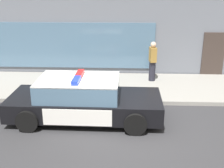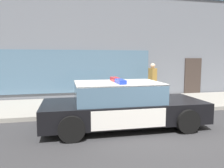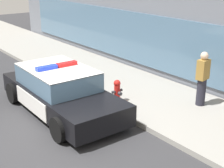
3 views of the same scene
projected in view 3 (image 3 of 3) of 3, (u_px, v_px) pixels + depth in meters
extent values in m
plane|color=#303033|center=(65.00, 134.00, 8.92)|extent=(48.00, 48.00, 0.00)
cube|color=gray|center=(159.00, 101.00, 10.92)|extent=(48.00, 3.38, 0.15)
cube|color=slate|center=(104.00, 30.00, 15.47)|extent=(13.41, 0.08, 2.10)
cube|color=black|center=(62.00, 97.00, 10.11)|extent=(4.87, 1.96, 0.60)
cube|color=silver|center=(89.00, 108.00, 8.88)|extent=(1.67, 1.88, 0.05)
cube|color=silver|center=(38.00, 77.00, 11.33)|extent=(1.38, 1.87, 0.05)
cube|color=silver|center=(86.00, 89.00, 10.72)|extent=(2.04, 0.06, 0.51)
cube|color=silver|center=(31.00, 103.00, 9.64)|extent=(2.04, 0.06, 0.51)
cube|color=yellow|center=(87.00, 89.00, 10.72)|extent=(0.22, 0.02, 0.26)
cube|color=slate|center=(58.00, 77.00, 10.06)|extent=(2.54, 1.74, 0.60)
cube|color=silver|center=(57.00, 68.00, 9.96)|extent=(2.54, 1.74, 0.04)
cube|color=red|center=(67.00, 64.00, 10.13)|extent=(0.21, 0.65, 0.11)
cube|color=blue|center=(46.00, 68.00, 9.75)|extent=(0.21, 0.65, 0.11)
cylinder|color=black|center=(118.00, 111.00, 9.48)|extent=(0.68, 0.23, 0.68)
cylinder|color=black|center=(59.00, 129.00, 8.42)|extent=(0.68, 0.23, 0.68)
cylinder|color=black|center=(64.00, 82.00, 11.90)|extent=(0.68, 0.23, 0.68)
cylinder|color=black|center=(13.00, 93.00, 10.84)|extent=(0.68, 0.23, 0.68)
cylinder|color=red|center=(117.00, 100.00, 10.67)|extent=(0.28, 0.28, 0.10)
cylinder|color=red|center=(117.00, 92.00, 10.57)|extent=(0.19, 0.19, 0.45)
sphere|color=red|center=(117.00, 83.00, 10.47)|extent=(0.22, 0.22, 0.22)
cylinder|color=#333338|center=(117.00, 81.00, 10.45)|extent=(0.06, 0.06, 0.05)
cylinder|color=#333338|center=(114.00, 92.00, 10.48)|extent=(0.09, 0.10, 0.09)
cylinder|color=#333338|center=(121.00, 90.00, 10.65)|extent=(0.09, 0.10, 0.09)
cylinder|color=#333338|center=(120.00, 94.00, 10.47)|extent=(0.10, 0.12, 0.12)
cylinder|color=#23232D|center=(201.00, 92.00, 10.27)|extent=(0.28, 0.28, 0.85)
cube|color=olive|center=(203.00, 69.00, 10.02)|extent=(0.32, 0.43, 0.62)
sphere|color=beige|center=(205.00, 56.00, 9.88)|extent=(0.24, 0.24, 0.24)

